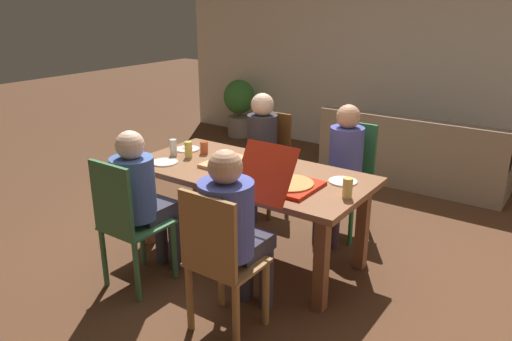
{
  "coord_description": "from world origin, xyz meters",
  "views": [
    {
      "loc": [
        2.14,
        -2.96,
        2.03
      ],
      "look_at": [
        0.0,
        0.1,
        0.72
      ],
      "focal_mm": 34.51,
      "sensor_mm": 36.0,
      "label": 1
    }
  ],
  "objects": [
    {
      "name": "couch",
      "position": [
        0.54,
        2.51,
        0.28
      ],
      "size": [
        2.07,
        0.83,
        0.8
      ],
      "color": "gray",
      "rests_on": "ground"
    },
    {
      "name": "person_3",
      "position": [
        0.44,
        -0.79,
        0.71
      ],
      "size": [
        0.34,
        0.53,
        1.21
      ],
      "color": "#383342",
      "rests_on": "ground"
    },
    {
      "name": "plate_2",
      "position": [
        0.72,
        0.18,
        0.75
      ],
      "size": [
        0.21,
        0.21,
        0.01
      ],
      "color": "white",
      "rests_on": "dining_table"
    },
    {
      "name": "pizza_box_1",
      "position": [
        -0.16,
        0.02,
        0.76
      ],
      "size": [
        0.42,
        0.42,
        0.03
      ],
      "color": "tan",
      "rests_on": "dining_table"
    },
    {
      "name": "chair_0",
      "position": [
        0.44,
        0.93,
        0.54
      ],
      "size": [
        0.4,
        0.44,
        0.99
      ],
      "color": "#2C6F3E",
      "rests_on": "ground"
    },
    {
      "name": "drinking_glass_2",
      "position": [
        -0.74,
        -0.07,
        0.82
      ],
      "size": [
        0.06,
        0.06,
        0.15
      ],
      "primitive_type": "cylinder",
      "color": "silver",
      "rests_on": "dining_table"
    },
    {
      "name": "ground_plane",
      "position": [
        0.0,
        0.0,
        0.0
      ],
      "size": [
        20.0,
        20.0,
        0.0
      ],
      "primitive_type": "plane",
      "color": "#563420"
    },
    {
      "name": "potted_plant",
      "position": [
        -2.31,
        2.95,
        0.49
      ],
      "size": [
        0.47,
        0.47,
        0.87
      ],
      "color": "gray",
      "rests_on": "ground"
    },
    {
      "name": "chair_1",
      "position": [
        -0.42,
        0.9,
        0.54
      ],
      "size": [
        0.44,
        0.39,
        0.98
      ],
      "color": "brown",
      "rests_on": "ground"
    },
    {
      "name": "back_wall",
      "position": [
        0.0,
        3.31,
        1.35
      ],
      "size": [
        6.75,
        0.12,
        2.71
      ],
      "primitive_type": "cube",
      "color": "beige",
      "rests_on": "ground"
    },
    {
      "name": "pizza_box_0",
      "position": [
        0.45,
        -0.19,
        0.8
      ],
      "size": [
        0.41,
        0.62,
        0.38
      ],
      "color": "red",
      "rests_on": "dining_table"
    },
    {
      "name": "drinking_glass_0",
      "position": [
        -0.57,
        0.13,
        0.8
      ],
      "size": [
        0.07,
        0.07,
        0.11
      ],
      "primitive_type": "cylinder",
      "color": "#B14E2A",
      "rests_on": "dining_table"
    },
    {
      "name": "chair_2",
      "position": [
        -0.42,
        -0.9,
        0.54
      ],
      "size": [
        0.41,
        0.43,
        0.99
      ],
      "color": "#376A40",
      "rests_on": "ground"
    },
    {
      "name": "plate_0",
      "position": [
        -0.77,
        0.13,
        0.76
      ],
      "size": [
        0.21,
        0.21,
        0.03
      ],
      "color": "white",
      "rests_on": "dining_table"
    },
    {
      "name": "drinking_glass_1",
      "position": [
        0.87,
        -0.07,
        0.82
      ],
      "size": [
        0.07,
        0.07,
        0.14
      ],
      "primitive_type": "cylinder",
      "color": "#E0C468",
      "rests_on": "dining_table"
    },
    {
      "name": "dining_table",
      "position": [
        0.0,
        0.0,
        0.65
      ],
      "size": [
        1.92,
        0.92,
        0.75
      ],
      "color": "brown",
      "rests_on": "ground"
    },
    {
      "name": "plate_1",
      "position": [
        -0.67,
        -0.25,
        0.75
      ],
      "size": [
        0.22,
        0.22,
        0.01
      ],
      "color": "white",
      "rests_on": "dining_table"
    },
    {
      "name": "person_2",
      "position": [
        -0.42,
        -0.74,
        0.69
      ],
      "size": [
        0.31,
        0.5,
        1.18
      ],
      "color": "#363443",
      "rests_on": "ground"
    },
    {
      "name": "drinking_glass_3",
      "position": [
        -0.61,
        -0.03,
        0.82
      ],
      "size": [
        0.06,
        0.06,
        0.14
      ],
      "primitive_type": "cylinder",
      "color": "#DDC85A",
      "rests_on": "dining_table"
    },
    {
      "name": "chair_3",
      "position": [
        0.44,
        -0.93,
        0.52
      ],
      "size": [
        0.44,
        0.38,
        0.98
      ],
      "color": "olive",
      "rests_on": "ground"
    },
    {
      "name": "person_0",
      "position": [
        0.44,
        0.76,
        0.69
      ],
      "size": [
        0.29,
        0.51,
        1.18
      ],
      "color": "#3D2B3B",
      "rests_on": "ground"
    },
    {
      "name": "person_1",
      "position": [
        -0.42,
        0.76,
        0.7
      ],
      "size": [
        0.29,
        0.46,
        1.19
      ],
      "color": "#41324B",
      "rests_on": "ground"
    }
  ]
}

